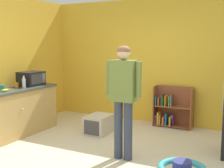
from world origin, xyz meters
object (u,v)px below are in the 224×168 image
Objects in this scene: microwave at (31,79)px; pet_carrier at (99,124)px; orange_cup at (17,85)px; standing_person at (123,92)px; kitchen_counter at (10,113)px; clear_bottle at (24,83)px; bookshelf at (171,110)px; banana_bunch at (5,90)px; teal_cup at (3,88)px.

pet_carrier is at bearing 13.83° from microwave.
standing_person is at bearing -6.21° from orange_cup.
microwave is (-1.36, -0.34, 0.86)m from pet_carrier.
pet_carrier is at bearing 33.88° from kitchen_counter.
standing_person is at bearing -7.42° from clear_bottle.
orange_cup is at bearing -144.52° from bookshelf.
banana_bunch reaches higher than pet_carrier.
banana_bunch is at bearing -26.45° from teal_cup.
microwave reaches higher than kitchen_counter.
teal_cup is (-0.01, -0.14, 0.50)m from kitchen_counter.
clear_bottle is at bearing 67.54° from kitchen_counter.
banana_bunch is at bearing -137.23° from pet_carrier.
standing_person is 2.41m from orange_cup.
microwave is at bearing 99.38° from banana_bunch.
clear_bottle is at bearing 93.54° from banana_bunch.
kitchen_counter is 4.20× the size of microwave.
teal_cup is 0.38m from orange_cup.
pet_carrier is (1.37, 0.92, -0.27)m from kitchen_counter.
clear_bottle is (-0.03, 0.49, 0.07)m from banana_bunch.
teal_cup and orange_cup have the same top height.
orange_cup reaches higher than kitchen_counter.
bookshelf is 0.50× the size of standing_person.
banana_bunch reaches higher than kitchen_counter.
kitchen_counter is 0.62m from clear_bottle.
banana_bunch is at bearing -86.46° from clear_bottle.
microwave reaches higher than teal_cup.
bookshelf is 2.95m from microwave.
clear_bottle is at bearing 73.38° from teal_cup.
microwave reaches higher than banana_bunch.
kitchen_counter is 12.94× the size of banana_bunch.
clear_bottle is 0.17m from orange_cup.
standing_person reaches higher than kitchen_counter.
bookshelf is 3.17m from orange_cup.
pet_carrier is 1.15× the size of microwave.
kitchen_counter is at bearing 123.16° from banana_bunch.
microwave is at bearing 80.04° from orange_cup.
clear_bottle is 2.59× the size of orange_cup.
kitchen_counter is at bearing -112.46° from clear_bottle.
banana_bunch is (0.14, -0.22, 0.48)m from kitchen_counter.
microwave is (-2.33, 0.61, 0.01)m from standing_person.
standing_person reaches higher than orange_cup.
pet_carrier is 1.76m from orange_cup.
microwave is 3.08× the size of banana_bunch.
bookshelf is at bearing 41.26° from teal_cup.
banana_bunch is (-2.34, -2.27, 0.57)m from bookshelf.
banana_bunch is at bearing -56.84° from kitchen_counter.
pet_carrier is 3.54× the size of banana_bunch.
standing_person is 2.41m from microwave.
kitchen_counter is at bearing -146.12° from pet_carrier.
standing_person is at bearing -44.25° from pet_carrier.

